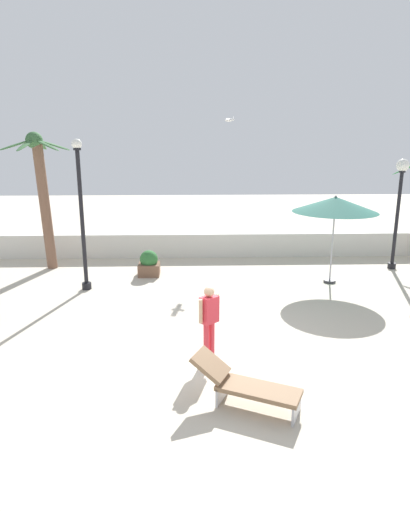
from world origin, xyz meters
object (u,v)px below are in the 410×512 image
(palm_tree_0, at_px, (41,184))
(lamp_post_3, at_px, (399,196))
(lamp_post_1, at_px, (82,213))
(planter, at_px, (149,264))
(lounge_chair_1, at_px, (245,384))
(guest_0, at_px, (209,315))
(patio_umbrella_0, at_px, (335,205))
(seagull_0, at_px, (229,120))

(palm_tree_0, xyz_separation_m, lamp_post_3, (12.17, -0.47, -0.41))
(lamp_post_1, height_order, planter, lamp_post_1)
(lamp_post_1, xyz_separation_m, planter, (1.78, 1.40, -1.97))
(lamp_post_1, distance_m, planter, 3.00)
(palm_tree_0, distance_m, lamp_post_3, 12.18)
(lamp_post_1, xyz_separation_m, lounge_chair_1, (4.10, -6.28, -1.95))
(lamp_post_1, xyz_separation_m, guest_0, (3.55, -4.52, -1.42))
(palm_tree_0, bearing_deg, lamp_post_1, -51.78)
(lounge_chair_1, bearing_deg, lamp_post_3, 52.92)
(lamp_post_1, bearing_deg, lounge_chair_1, -56.91)
(lamp_post_3, distance_m, planter, 8.80)
(palm_tree_0, relative_size, lamp_post_3, 1.23)
(lamp_post_1, bearing_deg, lamp_post_3, 10.54)
(planter, bearing_deg, lounge_chair_1, -73.21)
(palm_tree_0, xyz_separation_m, lamp_post_1, (1.88, -2.38, -0.61))
(planter, bearing_deg, lamp_post_1, -141.89)
(patio_umbrella_0, bearing_deg, lounge_chair_1, -117.70)
(patio_umbrella_0, bearing_deg, planter, 170.57)
(lounge_chair_1, xyz_separation_m, planter, (-2.32, 7.68, -0.01))
(seagull_0, bearing_deg, lamp_post_3, -26.45)
(palm_tree_0, bearing_deg, lounge_chair_1, -55.43)
(palm_tree_0, bearing_deg, lamp_post_3, -2.20)
(lamp_post_1, relative_size, guest_0, 2.86)
(patio_umbrella_0, xyz_separation_m, guest_0, (-4.06, -4.94, -1.56))
(lounge_chair_1, height_order, guest_0, guest_0)
(seagull_0, bearing_deg, guest_0, -96.99)
(patio_umbrella_0, height_order, planter, patio_umbrella_0)
(palm_tree_0, xyz_separation_m, seagull_0, (6.56, 2.32, 2.19))
(seagull_0, relative_size, planter, 1.15)
(lamp_post_3, relative_size, guest_0, 2.45)
(guest_0, bearing_deg, planter, 106.72)
(palm_tree_0, height_order, planter, palm_tree_0)
(lamp_post_1, bearing_deg, planter, 38.11)
(palm_tree_0, xyz_separation_m, planter, (3.66, -0.99, -2.58))
(patio_umbrella_0, height_order, lamp_post_3, lamp_post_3)
(lamp_post_3, bearing_deg, seagull_0, 153.55)
(lamp_post_1, height_order, lounge_chair_1, lamp_post_1)
(lamp_post_1, relative_size, lamp_post_3, 1.17)
(guest_0, relative_size, seagull_0, 1.58)
(patio_umbrella_0, xyz_separation_m, lamp_post_3, (2.67, 1.49, 0.06))
(palm_tree_0, distance_m, planter, 4.58)
(lounge_chair_1, height_order, planter, planter)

